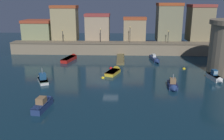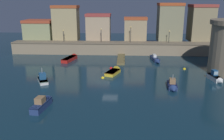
% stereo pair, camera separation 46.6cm
% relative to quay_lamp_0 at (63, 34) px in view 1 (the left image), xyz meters
% --- Properties ---
extents(ground_plane, '(125.11, 125.11, 0.00)m').
position_rel_quay_lamp_0_xyz_m(ground_plane, '(12.91, -22.58, -4.96)').
color(ground_plane, '#112D3D').
extents(quay_wall, '(51.20, 3.76, 2.96)m').
position_rel_quay_lamp_0_xyz_m(quay_wall, '(12.91, 0.00, -3.47)').
color(quay_wall, gray).
rests_on(quay_wall, ground).
extents(old_town_backdrop, '(48.86, 6.23, 9.57)m').
position_rel_quay_lamp_0_xyz_m(old_town_backdrop, '(15.00, 4.29, 1.81)').
color(old_town_backdrop, gray).
rests_on(old_town_backdrop, ground).
extents(pier_dock, '(1.63, 9.41, 0.70)m').
position_rel_quay_lamp_0_xyz_m(pier_dock, '(14.40, -6.44, -4.74)').
color(pier_dock, brown).
rests_on(pier_dock, ground).
extents(quay_lamp_0, '(0.32, 0.32, 2.95)m').
position_rel_quay_lamp_0_xyz_m(quay_lamp_0, '(0.00, 0.00, 0.00)').
color(quay_lamp_0, black).
rests_on(quay_lamp_0, quay_wall).
extents(quay_lamp_1, '(0.32, 0.32, 3.32)m').
position_rel_quay_lamp_0_xyz_m(quay_lamp_1, '(9.38, 0.00, 0.22)').
color(quay_lamp_1, black).
rests_on(quay_lamp_1, quay_wall).
extents(quay_lamp_2, '(0.32, 0.32, 3.85)m').
position_rel_quay_lamp_0_xyz_m(quay_lamp_2, '(16.59, 0.00, 0.52)').
color(quay_lamp_2, black).
rests_on(quay_lamp_2, quay_wall).
extents(quay_lamp_3, '(0.32, 0.32, 2.93)m').
position_rel_quay_lamp_0_xyz_m(quay_lamp_3, '(25.86, 0.00, -0.01)').
color(quay_lamp_3, black).
rests_on(quay_lamp_3, quay_wall).
extents(moored_boat_0, '(3.16, 4.64, 2.74)m').
position_rel_quay_lamp_0_xyz_m(moored_boat_0, '(1.60, -21.98, -4.51)').
color(moored_boat_0, silver).
rests_on(moored_boat_0, ground).
extents(moored_boat_1, '(1.84, 4.36, 1.86)m').
position_rel_quay_lamp_0_xyz_m(moored_boat_1, '(30.30, -20.40, -4.42)').
color(moored_boat_1, white).
rests_on(moored_boat_1, ground).
extents(moored_boat_2, '(2.94, 6.83, 1.41)m').
position_rel_quay_lamp_0_xyz_m(moored_boat_2, '(3.23, -6.76, -4.55)').
color(moored_boat_2, red).
rests_on(moored_boat_2, ground).
extents(moored_boat_3, '(1.85, 6.55, 1.45)m').
position_rel_quay_lamp_0_xyz_m(moored_boat_3, '(21.96, -7.07, -4.54)').
color(moored_boat_3, navy).
rests_on(moored_boat_3, ground).
extents(moored_boat_5, '(1.75, 5.17, 1.71)m').
position_rel_quay_lamp_0_xyz_m(moored_boat_5, '(5.08, -32.07, -4.40)').
color(moored_boat_5, navy).
rests_on(moored_boat_5, ground).
extents(moored_boat_6, '(1.55, 4.32, 2.45)m').
position_rel_quay_lamp_0_xyz_m(moored_boat_6, '(22.45, -24.55, -4.51)').
color(moored_boat_6, navy).
rests_on(moored_boat_6, ground).
extents(moored_boat_7, '(3.16, 5.11, 1.53)m').
position_rel_quay_lamp_0_xyz_m(moored_boat_7, '(13.38, -16.64, -4.63)').
color(moored_boat_7, gold).
rests_on(moored_boat_7, ground).
extents(mooring_buoy_0, '(0.66, 0.66, 0.66)m').
position_rel_quay_lamp_0_xyz_m(mooring_buoy_0, '(12.57, -13.67, -4.96)').
color(mooring_buoy_0, red).
rests_on(mooring_buoy_0, ground).
extents(mooring_buoy_1, '(0.59, 0.59, 0.59)m').
position_rel_quay_lamp_0_xyz_m(mooring_buoy_1, '(26.80, -13.45, -4.96)').
color(mooring_buoy_1, yellow).
rests_on(mooring_buoy_1, ground).
extents(mooring_buoy_2, '(0.59, 0.59, 0.59)m').
position_rel_quay_lamp_0_xyz_m(mooring_buoy_2, '(11.48, -19.92, -4.96)').
color(mooring_buoy_2, yellow).
rests_on(mooring_buoy_2, ground).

